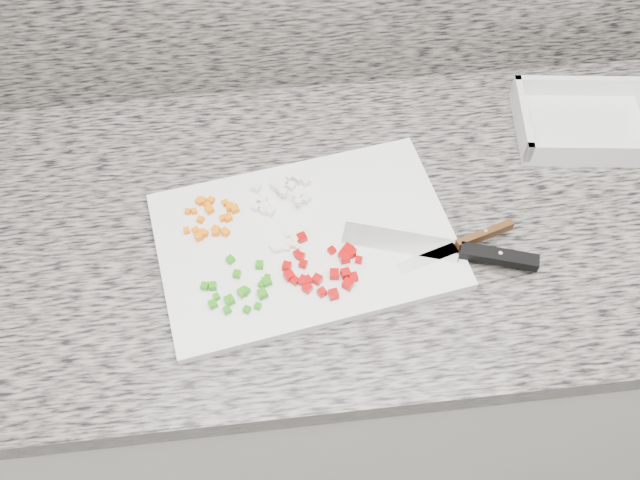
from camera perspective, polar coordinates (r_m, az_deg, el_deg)
The scene contains 11 objects.
cabinet at distance 1.53m, azimuth 2.33°, elevation -8.19°, with size 3.92×0.62×0.86m, color beige.
countertop at distance 1.14m, azimuth 3.09°, elevation 1.56°, with size 3.96×0.64×0.04m, color slate.
cutting_board at distance 1.09m, azimuth -1.17°, elevation -0.03°, with size 0.44×0.29×0.01m, color white.
carrot_pile at distance 1.11m, azimuth -8.62°, elevation 1.68°, with size 0.09×0.08×0.01m.
onion_pile at distance 1.12m, azimuth -2.95°, elevation 3.82°, with size 0.10×0.08×0.02m.
green_pepper_pile at distance 1.03m, azimuth -6.38°, elevation -3.90°, with size 0.10×0.10×0.01m.
red_pepper_pile at distance 1.04m, azimuth 0.56°, elevation -2.28°, with size 0.12×0.12×0.01m.
garlic_pile at distance 1.07m, azimuth -2.65°, elevation -0.39°, with size 0.05×0.03×0.01m.
chef_knife at distance 1.08m, azimuth 11.52°, elevation -0.91°, with size 0.29×0.12×0.02m.
paring_knife at distance 1.09m, azimuth 11.92°, elevation -0.03°, with size 0.19×0.07×0.02m.
tray at distance 1.31m, azimuth 20.40°, elevation 8.72°, with size 0.25×0.19×0.05m.
Camera 1 is at (-0.14, 0.79, 1.81)m, focal length 40.00 mm.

